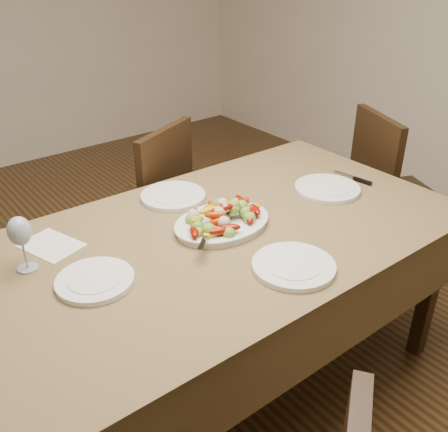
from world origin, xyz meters
TOP-DOWN VIEW (x-y plane):
  - floor at (0.00, 0.00)m, footprint 6.00×6.00m
  - dining_table at (0.12, -0.06)m, footprint 1.85×1.06m
  - chair_far at (0.20, 0.76)m, footprint 0.56×0.56m
  - chair_right at (1.40, 0.01)m, footprint 0.55×0.55m
  - serving_platter at (0.13, -0.03)m, footprint 0.37×0.28m
  - roasted_vegetables at (0.13, -0.03)m, footprint 0.31×0.21m
  - serving_spoon at (0.07, -0.07)m, footprint 0.24×0.25m
  - plate_left at (-0.40, -0.06)m, footprint 0.25×0.25m
  - plate_right at (0.68, -0.07)m, footprint 0.28×0.28m
  - plate_far at (0.12, 0.29)m, footprint 0.27×0.27m
  - plate_near at (0.15, -0.39)m, footprint 0.27×0.27m
  - wine_glass at (-0.54, 0.15)m, footprint 0.08×0.08m
  - menu_card at (-0.42, 0.24)m, footprint 0.21×0.25m
  - table_knife at (0.87, -0.07)m, footprint 0.04×0.20m

SIDE VIEW (x-z plane):
  - floor at x=0.00m, z-range 0.00..0.00m
  - dining_table at x=0.12m, z-range 0.00..0.76m
  - chair_far at x=0.20m, z-range 0.00..0.95m
  - chair_right at x=1.40m, z-range 0.00..0.95m
  - menu_card at x=-0.42m, z-range 0.76..0.76m
  - table_knife at x=0.87m, z-range 0.76..0.77m
  - plate_left at x=-0.40m, z-range 0.76..0.78m
  - plate_right at x=0.68m, z-range 0.76..0.78m
  - plate_far at x=0.12m, z-range 0.76..0.78m
  - plate_near at x=0.15m, z-range 0.76..0.78m
  - serving_platter at x=0.13m, z-range 0.76..0.78m
  - serving_spoon at x=0.07m, z-range 0.79..0.82m
  - roasted_vegetables at x=0.13m, z-range 0.78..0.87m
  - wine_glass at x=-0.54m, z-range 0.76..0.96m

